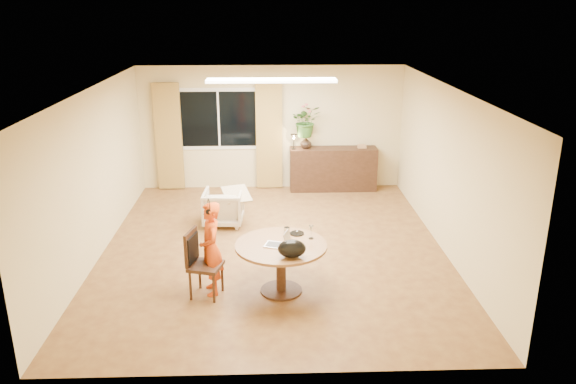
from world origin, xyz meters
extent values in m
plane|color=brown|center=(0.00, 0.00, 0.00)|extent=(6.50, 6.50, 0.00)
plane|color=white|center=(0.00, 0.00, 2.60)|extent=(6.50, 6.50, 0.00)
plane|color=beige|center=(0.00, 3.25, 1.30)|extent=(5.50, 0.00, 5.50)
plane|color=beige|center=(-2.75, 0.00, 1.30)|extent=(0.00, 6.50, 6.50)
plane|color=beige|center=(2.75, 0.00, 1.30)|extent=(0.00, 6.50, 6.50)
cube|color=white|center=(-1.10, 3.23, 1.50)|extent=(1.70, 0.02, 1.30)
cube|color=black|center=(-1.10, 3.22, 1.50)|extent=(1.55, 0.01, 1.15)
cube|color=white|center=(-1.10, 3.22, 1.50)|extent=(0.04, 0.01, 1.15)
cube|color=olive|center=(-2.15, 3.15, 1.15)|extent=(0.55, 0.08, 2.25)
cube|color=olive|center=(-0.05, 3.15, 1.15)|extent=(0.55, 0.08, 2.25)
cube|color=white|center=(0.00, 1.20, 2.57)|extent=(2.20, 0.35, 0.05)
cylinder|color=brown|center=(0.09, -1.42, 0.70)|extent=(1.26, 1.26, 0.04)
cylinder|color=black|center=(0.09, -1.42, 0.34)|extent=(0.14, 0.14, 0.68)
cylinder|color=black|center=(0.09, -1.42, 0.01)|extent=(0.58, 0.58, 0.03)
imported|color=red|center=(-0.86, -1.40, 0.66)|extent=(0.54, 0.42, 1.31)
imported|color=beige|center=(-0.89, 1.11, 0.32)|extent=(0.72, 0.74, 0.64)
cube|color=black|center=(1.30, 3.01, 0.46)|extent=(1.83, 0.45, 0.91)
imported|color=black|center=(0.72, 3.01, 1.04)|extent=(0.29, 0.29, 0.25)
imported|color=#2C6927|center=(0.72, 3.01, 1.49)|extent=(0.64, 0.57, 0.66)
camera|label=1|loc=(-0.05, -8.38, 3.84)|focal=35.00mm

